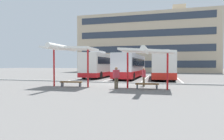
% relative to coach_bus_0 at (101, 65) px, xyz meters
% --- Properties ---
extents(ground_plane, '(160.00, 160.00, 0.00)m').
position_rel_coach_bus_0_xyz_m(ground_plane, '(4.51, -9.19, -1.81)').
color(ground_plane, slate).
extents(terminal_building, '(34.41, 15.02, 17.48)m').
position_rel_coach_bus_0_xyz_m(terminal_building, '(4.54, 26.24, 5.56)').
color(terminal_building, '#C6B293').
rests_on(terminal_building, ground).
extents(coach_bus_0, '(2.93, 10.65, 3.81)m').
position_rel_coach_bus_0_xyz_m(coach_bus_0, '(0.00, 0.00, 0.00)').
color(coach_bus_0, silver).
rests_on(coach_bus_0, ground).
extents(coach_bus_1, '(2.88, 12.40, 3.61)m').
position_rel_coach_bus_0_xyz_m(coach_bus_1, '(4.56, -0.42, -0.14)').
color(coach_bus_1, silver).
rests_on(coach_bus_1, ground).
extents(coach_bus_2, '(3.12, 11.87, 3.76)m').
position_rel_coach_bus_0_xyz_m(coach_bus_2, '(8.78, -0.49, -0.05)').
color(coach_bus_2, silver).
rests_on(coach_bus_2, ground).
extents(lane_stripe_0, '(0.16, 14.00, 0.01)m').
position_rel_coach_bus_0_xyz_m(lane_stripe_0, '(-1.90, -0.24, -1.80)').
color(lane_stripe_0, white).
rests_on(lane_stripe_0, ground).
extents(lane_stripe_1, '(0.16, 14.00, 0.01)m').
position_rel_coach_bus_0_xyz_m(lane_stripe_1, '(2.37, -0.24, -1.80)').
color(lane_stripe_1, white).
rests_on(lane_stripe_1, ground).
extents(lane_stripe_2, '(0.16, 14.00, 0.01)m').
position_rel_coach_bus_0_xyz_m(lane_stripe_2, '(6.65, -0.24, -1.80)').
color(lane_stripe_2, white).
rests_on(lane_stripe_2, ground).
extents(lane_stripe_3, '(0.16, 14.00, 0.01)m').
position_rel_coach_bus_0_xyz_m(lane_stripe_3, '(10.93, -0.24, -1.80)').
color(lane_stripe_3, white).
rests_on(lane_stripe_3, ground).
extents(waiting_shelter_0, '(4.17, 4.75, 3.42)m').
position_rel_coach_bus_0_xyz_m(waiting_shelter_0, '(1.23, -12.63, 1.37)').
color(waiting_shelter_0, red).
rests_on(waiting_shelter_0, ground).
extents(bench_0, '(1.94, 0.63, 0.45)m').
position_rel_coach_bus_0_xyz_m(bench_0, '(1.23, -12.27, -1.47)').
color(bench_0, brown).
rests_on(bench_0, ground).
extents(waiting_shelter_1, '(4.05, 4.92, 3.13)m').
position_rel_coach_bus_0_xyz_m(waiting_shelter_1, '(7.67, -12.51, 1.04)').
color(waiting_shelter_1, red).
rests_on(waiting_shelter_1, ground).
extents(bench_1, '(1.81, 0.61, 0.45)m').
position_rel_coach_bus_0_xyz_m(bench_1, '(7.67, -12.31, -1.47)').
color(bench_1, brown).
rests_on(bench_1, ground).
extents(platform_kerb, '(44.00, 0.24, 0.12)m').
position_rel_coach_bus_0_xyz_m(platform_kerb, '(4.51, -8.15, -1.75)').
color(platform_kerb, '#ADADA8').
rests_on(platform_kerb, ground).
extents(waiting_passenger_0, '(0.52, 0.48, 1.70)m').
position_rel_coach_bus_0_xyz_m(waiting_passenger_0, '(5.31, -12.67, -0.82)').
color(waiting_passenger_0, brown).
rests_on(waiting_passenger_0, ground).
extents(waiting_passenger_1, '(0.37, 0.52, 1.63)m').
position_rel_coach_bus_0_xyz_m(waiting_passenger_1, '(7.26, -10.54, -0.87)').
color(waiting_passenger_1, brown).
rests_on(waiting_passenger_1, ground).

